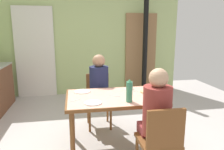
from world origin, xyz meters
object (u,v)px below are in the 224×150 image
object	(u,v)px
chair_near_diner	(160,140)
person_near_diner	(157,109)
dining_table	(114,102)
chair_far_diner	(98,97)
person_far_diner	(99,82)
water_bottle_green_near	(129,91)

from	to	relation	value
chair_near_diner	person_near_diner	size ratio (longest dim) A/B	1.13
dining_table	chair_far_diner	world-z (taller)	chair_far_diner
chair_near_diner	dining_table	bearing A→B (deg)	113.21
person_far_diner	water_bottle_green_near	distance (m)	0.94
chair_far_diner	chair_near_diner	bearing A→B (deg)	106.26
dining_table	chair_near_diner	distance (m)	0.86
person_near_diner	water_bottle_green_near	size ratio (longest dim) A/B	2.73
chair_far_diner	person_near_diner	bearing A→B (deg)	107.73
chair_near_diner	chair_far_diner	xyz separation A→B (m)	(-0.45, 1.56, 0.00)
dining_table	person_near_diner	bearing A→B (deg)	-62.53
dining_table	chair_far_diner	xyz separation A→B (m)	(-0.12, 0.78, -0.17)
chair_far_diner	person_far_diner	size ratio (longest dim) A/B	1.13
person_near_diner	person_far_diner	xyz separation A→B (m)	(-0.45, 1.28, 0.00)
dining_table	person_far_diner	bearing A→B (deg)	100.62
water_bottle_green_near	chair_near_diner	bearing A→B (deg)	-69.41
chair_near_diner	water_bottle_green_near	size ratio (longest dim) A/B	3.09
chair_far_diner	person_far_diner	world-z (taller)	person_far_diner
chair_near_diner	person_far_diner	xyz separation A→B (m)	(-0.45, 1.42, 0.28)
chair_far_diner	person_far_diner	xyz separation A→B (m)	(-0.00, -0.14, 0.28)
dining_table	person_far_diner	world-z (taller)	person_far_diner
dining_table	chair_near_diner	size ratio (longest dim) A/B	1.43
person_near_diner	water_bottle_green_near	world-z (taller)	person_near_diner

